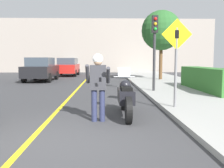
% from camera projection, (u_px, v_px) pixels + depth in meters
% --- Properties ---
extents(ground_plane, '(80.00, 80.00, 0.00)m').
position_uv_depth(ground_plane, '(60.00, 143.00, 4.61)').
color(ground_plane, '#38383A').
extents(sidewalk_curb, '(4.40, 44.00, 0.12)m').
position_uv_depth(sidewalk_curb, '(218.00, 102.00, 8.72)').
color(sidewalk_curb, '#9E9E99').
rests_on(sidewalk_curb, ground).
extents(road_center_line, '(0.12, 36.00, 0.01)m').
position_uv_depth(road_center_line, '(71.00, 96.00, 10.56)').
color(road_center_line, yellow).
rests_on(road_center_line, ground).
extents(building_backdrop, '(28.00, 1.20, 6.36)m').
position_uv_depth(building_backdrop, '(98.00, 46.00, 30.16)').
color(building_backdrop, gray).
rests_on(building_backdrop, ground).
extents(motorcycle, '(0.62, 2.31, 1.32)m').
position_uv_depth(motorcycle, '(126.00, 97.00, 6.82)').
color(motorcycle, black).
rests_on(motorcycle, ground).
extents(person_biker, '(0.59, 0.47, 1.69)m').
position_uv_depth(person_biker, '(98.00, 80.00, 6.16)').
color(person_biker, '#282D4C').
rests_on(person_biker, ground).
extents(crossing_sign, '(0.91, 0.08, 2.61)m').
position_uv_depth(crossing_sign, '(176.00, 54.00, 7.37)').
color(crossing_sign, slate).
rests_on(crossing_sign, sidewalk_curb).
extents(traffic_light, '(0.26, 0.30, 3.37)m').
position_uv_depth(traffic_light, '(155.00, 39.00, 11.21)').
color(traffic_light, '#2D2D30').
rests_on(traffic_light, sidewalk_curb).
extents(hedge_row, '(0.90, 4.96, 1.04)m').
position_uv_depth(hedge_row, '(207.00, 79.00, 11.63)').
color(hedge_row, '#33702D').
rests_on(hedge_row, sidewalk_curb).
extents(street_tree, '(2.81, 2.81, 4.88)m').
position_uv_depth(street_tree, '(161.00, 31.00, 17.65)').
color(street_tree, brown).
rests_on(street_tree, sidewalk_curb).
extents(parked_car_black, '(1.88, 4.20, 1.68)m').
position_uv_depth(parked_car_black, '(41.00, 69.00, 17.80)').
color(parked_car_black, black).
rests_on(parked_car_black, ground).
extents(parked_car_red, '(1.88, 4.20, 1.68)m').
position_uv_depth(parked_car_red, '(68.00, 67.00, 23.45)').
color(parked_car_red, black).
rests_on(parked_car_red, ground).
extents(parked_car_grey, '(1.88, 4.20, 1.68)m').
position_uv_depth(parked_car_grey, '(71.00, 65.00, 29.74)').
color(parked_car_grey, black).
rests_on(parked_car_grey, ground).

